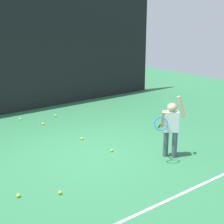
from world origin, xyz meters
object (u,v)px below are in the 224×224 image
object	(u,v)px
tennis_ball_5	(60,193)
tennis_ball_6	(18,196)
tennis_player	(171,125)
tennis_ball_4	(111,150)
tennis_ball_8	(82,139)
tennis_ball_1	(43,124)
tennis_ball_2	(20,119)
tennis_ball_3	(55,115)

from	to	relation	value
tennis_ball_5	tennis_ball_6	xyz separation A→B (m)	(-0.61, 0.34, 0.00)
tennis_player	tennis_ball_4	xyz separation A→B (m)	(-0.83, 0.98, -0.69)
tennis_player	tennis_ball_8	bearing A→B (deg)	153.89
tennis_ball_6	tennis_ball_8	bearing A→B (deg)	35.52
tennis_ball_5	tennis_ball_6	distance (m)	0.70
tennis_player	tennis_ball_8	world-z (taller)	tennis_player
tennis_ball_1	tennis_ball_8	world-z (taller)	same
tennis_ball_2	tennis_ball_4	distance (m)	3.59
tennis_ball_5	tennis_ball_6	bearing A→B (deg)	150.86
tennis_ball_1	tennis_ball_2	xyz separation A→B (m)	(-0.33, 0.83, 0.00)
tennis_ball_3	tennis_ball_8	bearing A→B (deg)	-101.16
tennis_ball_1	tennis_ball_6	distance (m)	3.89
tennis_ball_4	tennis_ball_6	world-z (taller)	same
tennis_ball_1	tennis_ball_3	bearing A→B (deg)	38.00
tennis_ball_6	tennis_ball_4	bearing A→B (deg)	13.92
tennis_player	tennis_ball_8	xyz separation A→B (m)	(-0.96, 2.03, -0.69)
tennis_ball_4	tennis_ball_8	distance (m)	1.05
tennis_ball_2	tennis_player	bearing A→B (deg)	-71.34
tennis_player	tennis_ball_1	size ratio (longest dim) A/B	20.46
tennis_ball_1	tennis_ball_5	distance (m)	3.92
tennis_ball_5	tennis_ball_8	xyz separation A→B (m)	(1.70, 1.99, 0.00)
tennis_ball_1	tennis_ball_2	bearing A→B (deg)	111.46
tennis_ball_1	tennis_ball_3	xyz separation A→B (m)	(0.67, 0.52, 0.00)
tennis_ball_2	tennis_ball_3	xyz separation A→B (m)	(0.99, -0.31, 0.00)
tennis_ball_3	tennis_ball_5	size ratio (longest dim) A/B	1.00
tennis_ball_1	tennis_ball_3	distance (m)	0.85
tennis_ball_6	tennis_ball_2	bearing A→B (deg)	67.06
tennis_ball_6	tennis_ball_8	xyz separation A→B (m)	(2.31, 1.65, 0.00)
tennis_ball_3	tennis_ball_2	bearing A→B (deg)	162.82
tennis_player	tennis_ball_2	size ratio (longest dim) A/B	20.46
tennis_ball_4	tennis_ball_8	world-z (taller)	same
tennis_player	tennis_ball_8	distance (m)	2.35
tennis_ball_2	tennis_ball_8	xyz separation A→B (m)	(0.56, -2.47, 0.00)
tennis_ball_5	tennis_ball_4	bearing A→B (deg)	27.32
tennis_ball_3	tennis_player	bearing A→B (deg)	-82.81
tennis_ball_2	tennis_ball_4	xyz separation A→B (m)	(0.69, -3.52, 0.00)
tennis_ball_3	tennis_ball_4	bearing A→B (deg)	-95.31
tennis_ball_2	tennis_ball_5	distance (m)	4.60
tennis_ball_1	tennis_ball_4	xyz separation A→B (m)	(0.37, -2.69, 0.00)
tennis_ball_6	tennis_ball_5	bearing A→B (deg)	-29.14
tennis_ball_5	tennis_ball_8	world-z (taller)	same
tennis_ball_1	tennis_ball_4	world-z (taller)	same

